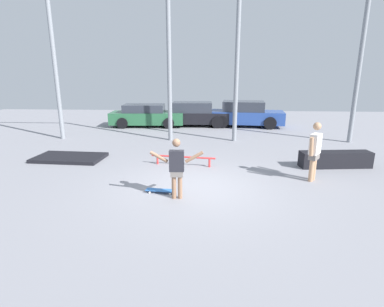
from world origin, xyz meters
The scene contains 12 objects.
ground_plane centered at (0.00, 0.00, 0.00)m, with size 36.00×36.00×0.00m, color gray.
skateboarder centered at (-0.45, -0.75, 0.86)m, with size 1.33×0.20×1.55m.
skateboard centered at (-0.93, -0.41, 0.06)m, with size 0.82×0.31×0.08m.
grind_box centered at (4.60, 2.19, 0.27)m, with size 2.36×0.52×0.54m, color black.
manual_pad centered at (-4.81, 2.58, 0.06)m, with size 2.47×1.38×0.12m, color black.
grind_rail centered at (-0.55, 2.06, 0.27)m, with size 2.22×0.36×0.34m.
canopy_support_left centered at (-4.16, 6.15, 3.88)m, with size 5.49×0.20×6.46m.
canopy_support_right centered at (4.16, 6.15, 3.88)m, with size 5.49×0.20×6.46m.
parked_car_green centered at (-3.42, 9.90, 0.64)m, with size 4.38×2.02×1.31m.
parked_car_black centered at (-0.59, 10.27, 0.68)m, with size 4.27×1.92×1.42m.
parked_car_blue centered at (2.46, 10.24, 0.72)m, with size 4.52×2.23×1.49m.
bystander centered at (3.39, 0.79, 0.95)m, with size 0.55×0.69×1.74m.
Camera 1 is at (0.34, -7.77, 3.07)m, focal length 28.00 mm.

